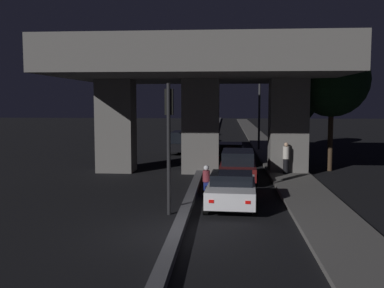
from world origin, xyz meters
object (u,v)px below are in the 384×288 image
Objects in this scene: street_lamp at (255,95)px; pedestrian_on_sidewalk at (286,158)px; car_white_lead at (232,189)px; motorcycle_blue_filtering_near at (206,183)px; car_black_lead_oncoming at (183,142)px; car_silver_second_oncoming at (191,135)px; traffic_light_left_of_median at (169,126)px; car_silver_third_oncoming at (197,130)px; car_black_third at (230,153)px; car_dark_red_second at (238,165)px.

pedestrian_on_sidewalk is (0.96, -12.87, -3.66)m from street_lamp.
car_white_lead is at bearing -95.99° from street_lamp.
car_white_lead is 2.27m from motorcycle_blue_filtering_near.
car_black_lead_oncoming reaches higher than car_silver_second_oncoming.
street_lamp is (4.47, 21.70, 1.40)m from traffic_light_left_of_median.
car_white_lead is 18.65m from car_black_lead_oncoming.
motorcycle_blue_filtering_near is at bearing 7.06° from car_silver_third_oncoming.
street_lamp is 1.87× the size of car_black_lead_oncoming.
car_silver_second_oncoming is at bearing 2.66° from car_silver_third_oncoming.
car_black_lead_oncoming reaches higher than car_silver_third_oncoming.
street_lamp is at bearing -13.19° from car_black_third.
car_black_third is at bearing 80.42° from traffic_light_left_of_median.
traffic_light_left_of_median reaches higher than car_dark_red_second.
car_white_lead is 2.58× the size of motorcycle_blue_filtering_near.
car_white_lead is 1.05× the size of car_black_lead_oncoming.
car_white_lead reaches higher than motorcycle_blue_filtering_near.
street_lamp is at bearing 41.74° from car_silver_second_oncoming.
motorcycle_blue_filtering_near is (2.74, -25.43, -0.22)m from car_silver_second_oncoming.
pedestrian_on_sidewalk reaches higher than car_dark_red_second.
car_black_third is at bearing -105.25° from street_lamp.
car_dark_red_second is 31.12m from car_silver_third_oncoming.
street_lamp reaches higher than pedestrian_on_sidewalk.
street_lamp is at bearing 22.52° from car_silver_third_oncoming.
car_dark_red_second is at bearing 12.61° from car_silver_second_oncoming.
car_dark_red_second and car_silver_second_oncoming have the same top height.
car_black_third is 1.05× the size of car_silver_second_oncoming.
pedestrian_on_sidewalk is at bearing -85.73° from street_lamp.
car_white_lead is at bearing 13.23° from car_black_lead_oncoming.
street_lamp is 1.79× the size of car_white_lead.
car_silver_second_oncoming is at bearing 13.20° from car_dark_red_second.
car_silver_third_oncoming is 30.18m from pedestrian_on_sidewalk.
pedestrian_on_sidewalk is (6.87, -10.78, 0.10)m from car_black_lead_oncoming.
car_silver_third_oncoming is (-0.10, 18.59, -0.18)m from car_black_lead_oncoming.
traffic_light_left_of_median is at bearing 4.83° from car_silver_third_oncoming.
car_silver_second_oncoming is 25.57m from motorcycle_blue_filtering_near.
car_black_lead_oncoming reaches higher than car_black_third.
car_silver_second_oncoming is (-1.51, 28.74, -2.50)m from traffic_light_left_of_median.
car_white_lead is 1.00× the size of car_silver_second_oncoming.
pedestrian_on_sidewalk is at bearing 58.39° from traffic_light_left_of_median.
car_silver_third_oncoming is 2.66× the size of motorcycle_blue_filtering_near.
car_silver_second_oncoming is (-0.07, 9.14, -0.14)m from car_black_lead_oncoming.
car_dark_red_second reaches higher than car_white_lead.
pedestrian_on_sidewalk reaches higher than car_silver_second_oncoming.
car_black_third is (2.35, 13.91, -2.56)m from traffic_light_left_of_median.
traffic_light_left_of_median is 0.61× the size of street_lamp.
pedestrian_on_sidewalk is at bearing -41.28° from motorcycle_blue_filtering_near.
traffic_light_left_of_median is 22.20m from street_lamp.
car_dark_red_second is at bearing -24.20° from motorcycle_blue_filtering_near.
car_black_third is at bearing -9.98° from motorcycle_blue_filtering_near.
traffic_light_left_of_median is 1.10× the size of car_silver_second_oncoming.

